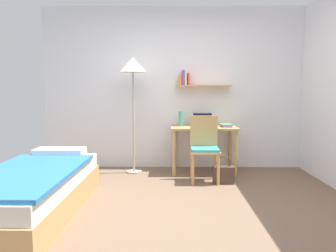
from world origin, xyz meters
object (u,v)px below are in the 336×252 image
(laptop, at_px, (203,123))
(book_stack, at_px, (226,125))
(water_bottle, at_px, (181,119))
(handbag, at_px, (224,174))
(bed, at_px, (34,191))
(desk_chair, at_px, (204,146))
(standing_lamp, at_px, (133,71))
(desk, at_px, (204,135))

(laptop, xyz_separation_m, book_stack, (0.36, -0.06, -0.03))
(water_bottle, bearing_deg, book_stack, -5.85)
(book_stack, xyz_separation_m, handbag, (-0.13, -0.63, -0.60))
(bed, relative_size, desk_chair, 2.24)
(standing_lamp, relative_size, book_stack, 7.08)
(desk_chair, bearing_deg, standing_lamp, 156.95)
(bed, height_order, standing_lamp, standing_lamp)
(book_stack, distance_m, handbag, 0.88)
(desk, xyz_separation_m, standing_lamp, (-1.08, -0.07, 0.98))
(standing_lamp, height_order, laptop, standing_lamp)
(standing_lamp, xyz_separation_m, laptop, (1.07, 0.10, -0.79))
(bed, relative_size, desk, 2.02)
(desk, bearing_deg, standing_lamp, -176.34)
(standing_lamp, xyz_separation_m, handbag, (1.30, -0.58, -1.43))
(handbag, bearing_deg, laptop, 108.67)
(bed, height_order, desk_chair, desk_chair)
(bed, xyz_separation_m, standing_lamp, (0.83, 1.70, 1.32))
(standing_lamp, bearing_deg, desk, 3.66)
(bed, xyz_separation_m, desk_chair, (1.87, 1.25, 0.26))
(laptop, relative_size, water_bottle, 1.31)
(handbag, bearing_deg, standing_lamp, 155.86)
(desk, height_order, handbag, desk)
(standing_lamp, distance_m, water_bottle, 1.04)
(handbag, bearing_deg, desk, 108.48)
(desk, height_order, desk_chair, desk_chair)
(standing_lamp, bearing_deg, book_stack, 1.83)
(standing_lamp, bearing_deg, laptop, 5.40)
(desk_chair, height_order, water_bottle, water_bottle)
(desk, height_order, laptop, laptop)
(desk_chair, height_order, book_stack, desk_chair)
(laptop, bearing_deg, handbag, -71.33)
(standing_lamp, height_order, water_bottle, standing_lamp)
(desk_chair, relative_size, laptop, 3.01)
(bed, distance_m, standing_lamp, 2.30)
(desk, distance_m, laptop, 0.19)
(desk, relative_size, standing_lamp, 0.58)
(bed, height_order, desk, desk)
(laptop, height_order, handbag, laptop)
(water_bottle, distance_m, handbag, 1.14)
(bed, distance_m, water_bottle, 2.46)
(desk, bearing_deg, handbag, -71.52)
(desk, height_order, water_bottle, water_bottle)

